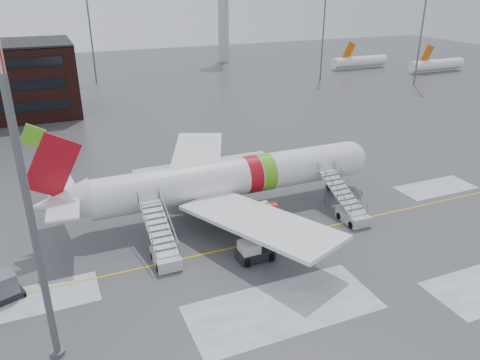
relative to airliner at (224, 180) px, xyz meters
name	(u,v)px	position (x,y,z in m)	size (l,w,h in m)	color
ground	(290,229)	(4.33, -6.20, -3.42)	(260.00, 260.00, 0.00)	#494C4F
airliner	(224,180)	(0.00, 0.00, 0.00)	(35.03, 32.97, 11.18)	white
airstair_fwd	(349,209)	(10.71, -6.54, -2.35)	(2.05, 7.70, 3.48)	#B0B3B8
airstair_aft	(163,248)	(-8.01, -6.54, -2.35)	(2.05, 7.70, 3.48)	#BABCC2
pushback_tug	(253,251)	(-1.09, -9.59, -2.64)	(3.12, 2.36, 1.77)	black
uld_container	(3,288)	(-20.27, -7.20, -2.46)	(3.00, 2.60, 2.05)	black
light_mast_near	(25,186)	(-16.99, -14.70, 8.24)	(1.20, 1.20, 22.33)	#595B60
light_mast_far_ne	(324,18)	(46.33, 55.80, 10.42)	(1.20, 1.20, 24.25)	#595B60
light_mast_far_n	(89,19)	(-3.67, 71.80, 10.42)	(1.20, 1.20, 24.25)	#595B60
light_mast_far_e	(423,20)	(62.33, 41.80, 10.42)	(1.20, 1.20, 24.25)	#595B60
distant_aircraft	(384,71)	(66.83, 57.80, -3.42)	(35.00, 18.00, 8.00)	#D8590C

